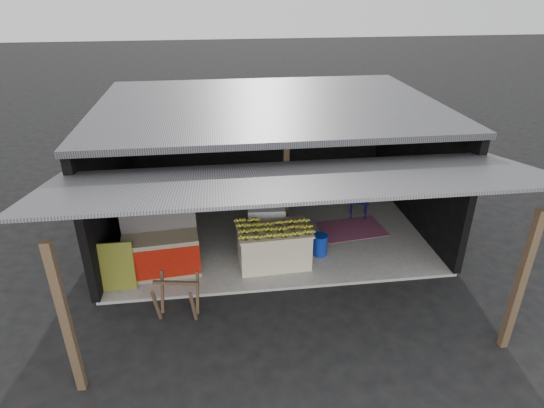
{
  "coord_description": "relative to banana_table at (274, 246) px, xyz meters",
  "views": [
    {
      "loc": [
        -1.16,
        -6.98,
        5.39
      ],
      "look_at": [
        -0.05,
        1.53,
        1.1
      ],
      "focal_mm": 30.0,
      "sensor_mm": 36.0,
      "label": 1
    }
  ],
  "objects": [
    {
      "name": "neighbor_stall",
      "position": [
        -2.25,
        -0.04,
        0.05
      ],
      "size": [
        1.52,
        0.79,
        1.51
      ],
      "rotation": [
        0.0,
        0.0,
        0.09
      ],
      "color": "#998466",
      "rests_on": "concrete_slab"
    },
    {
      "name": "plastic_chair",
      "position": [
        2.37,
        1.86,
        0.13
      ],
      "size": [
        0.53,
        0.53,
        0.91
      ],
      "rotation": [
        0.0,
        0.0,
        -0.26
      ],
      "color": "#0C0A38",
      "rests_on": "concrete_slab"
    },
    {
      "name": "green_signboard",
      "position": [
        -3.03,
        -0.47,
        0.08
      ],
      "size": [
        0.65,
        0.16,
        0.98
      ],
      "primitive_type": "cube",
      "rotation": [
        -0.12,
        0.0,
        0.0
      ],
      "color": "black",
      "rests_on": "concrete_slab"
    },
    {
      "name": "banana_table",
      "position": [
        0.0,
        0.0,
        0.0
      ],
      "size": [
        1.52,
        0.98,
        0.81
      ],
      "rotation": [
        0.0,
        0.0,
        0.05
      ],
      "color": "beige",
      "rests_on": "concrete_slab"
    },
    {
      "name": "banana_pile",
      "position": [
        -0.0,
        0.0,
        0.48
      ],
      "size": [
        1.4,
        0.88,
        0.16
      ],
      "primitive_type": null,
      "rotation": [
        0.0,
        0.0,
        0.05
      ],
      "color": "yellow",
      "rests_on": "banana_table"
    },
    {
      "name": "white_crate",
      "position": [
        -0.05,
        0.85,
        0.04
      ],
      "size": [
        0.84,
        0.6,
        0.89
      ],
      "rotation": [
        0.0,
        0.0,
        -0.07
      ],
      "color": "white",
      "rests_on": "concrete_slab"
    },
    {
      "name": "sawhorse",
      "position": [
        -1.87,
        -1.38,
        0.02
      ],
      "size": [
        0.78,
        0.78,
        0.76
      ],
      "rotation": [
        0.0,
        0.0,
        -0.17
      ],
      "color": "#4F3A27",
      "rests_on": "ground"
    },
    {
      "name": "picture_frames",
      "position": [
        -0.07,
        4.03,
        1.46
      ],
      "size": [
        1.62,
        0.04,
        0.46
      ],
      "color": "black",
      "rests_on": "shophouse"
    },
    {
      "name": "concrete_slab",
      "position": [
        0.1,
        1.63,
        -0.44
      ],
      "size": [
        7.0,
        5.0,
        0.06
      ],
      "primitive_type": "cube",
      "color": "gray",
      "rests_on": "ground"
    },
    {
      "name": "magenta_rug",
      "position": [
        2.02,
        1.17,
        -0.4
      ],
      "size": [
        1.61,
        1.17,
        0.01
      ],
      "primitive_type": "cube",
      "rotation": [
        0.0,
        0.0,
        0.12
      ],
      "color": "maroon",
      "rests_on": "concrete_slab"
    },
    {
      "name": "shophouse",
      "position": [
        0.1,
        1.95,
        1.63
      ],
      "size": [
        7.4,
        7.29,
        3.02
      ],
      "color": "black",
      "rests_on": "ground"
    },
    {
      "name": "ground",
      "position": [
        0.1,
        -0.87,
        -0.47
      ],
      "size": [
        80.0,
        80.0,
        0.0
      ],
      "primitive_type": "plane",
      "color": "black",
      "rests_on": "ground"
    },
    {
      "name": "water_barrel",
      "position": [
        1.02,
        0.19,
        -0.19
      ],
      "size": [
        0.3,
        0.3,
        0.44
      ],
      "primitive_type": "cylinder",
      "color": "#0D2897",
      "rests_on": "concrete_slab"
    }
  ]
}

